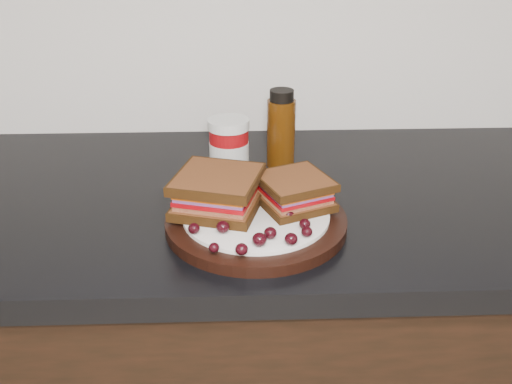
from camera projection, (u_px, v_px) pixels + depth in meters
countertop at (253, 201)px, 1.01m from camera, size 3.98×0.60×0.04m
plate at (256, 221)px, 0.88m from camera, size 0.28×0.28×0.02m
sandwich_left at (218, 192)px, 0.88m from camera, size 0.15×0.15×0.06m
sandwich_right at (295, 191)px, 0.89m from camera, size 0.13×0.13×0.05m
grape_0 at (194, 228)px, 0.82m from camera, size 0.02×0.02×0.02m
grape_1 at (223, 227)px, 0.82m from camera, size 0.02×0.02×0.02m
grape_2 at (214, 248)px, 0.77m from camera, size 0.01×0.01×0.01m
grape_3 at (242, 249)px, 0.77m from camera, size 0.02×0.02×0.02m
grape_4 at (259, 239)px, 0.79m from camera, size 0.02×0.02×0.02m
grape_5 at (270, 233)px, 0.80m from camera, size 0.02×0.02×0.02m
grape_6 at (291, 239)px, 0.79m from camera, size 0.02×0.02×0.02m
grape_7 at (307, 232)px, 0.81m from camera, size 0.02×0.02×0.02m
grape_8 at (305, 224)px, 0.83m from camera, size 0.02×0.02×0.02m
grape_9 at (288, 215)px, 0.85m from camera, size 0.02×0.02×0.02m
grape_10 at (313, 204)px, 0.88m from camera, size 0.02×0.02×0.02m
grape_11 at (295, 203)px, 0.89m from camera, size 0.02×0.02×0.01m
grape_12 at (286, 193)px, 0.92m from camera, size 0.02×0.02×0.02m
grape_13 at (215, 195)px, 0.91m from camera, size 0.02×0.02×0.02m
grape_14 at (205, 204)px, 0.89m from camera, size 0.01×0.01×0.01m
grape_15 at (209, 211)px, 0.86m from camera, size 0.02×0.02×0.02m
grape_16 at (214, 196)px, 0.91m from camera, size 0.02×0.02×0.01m
grape_17 at (212, 199)px, 0.90m from camera, size 0.02×0.02×0.02m
grape_18 at (192, 211)px, 0.86m from camera, size 0.02×0.02×0.02m
condiment_jar at (229, 148)px, 1.03m from camera, size 0.09×0.09×0.11m
oil_bottle at (281, 128)px, 1.07m from camera, size 0.06×0.06×0.15m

